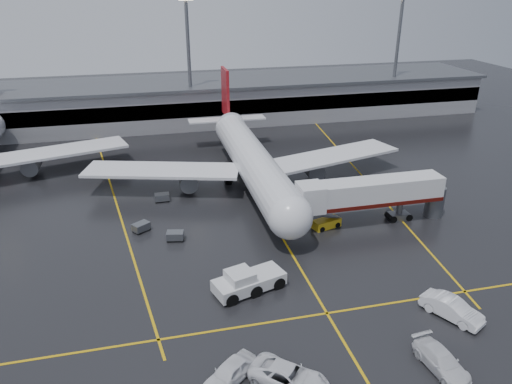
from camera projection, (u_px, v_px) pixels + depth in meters
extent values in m
plane|color=black|center=(267.00, 212.00, 64.94)|extent=(220.00, 220.00, 0.00)
cube|color=gold|center=(267.00, 212.00, 64.94)|extent=(0.25, 90.00, 0.02)
cube|color=gold|center=(327.00, 313.00, 45.38)|extent=(60.00, 0.25, 0.02)
cube|color=gold|center=(114.00, 196.00, 69.55)|extent=(9.99, 69.35, 0.02)
cube|color=gold|center=(360.00, 173.00, 77.68)|extent=(7.57, 69.64, 0.02)
cube|color=gray|center=(211.00, 101.00, 106.00)|extent=(120.00, 18.00, 8.00)
cube|color=black|center=(218.00, 108.00, 97.97)|extent=(120.00, 0.40, 3.00)
cube|color=#595B60|center=(211.00, 81.00, 104.26)|extent=(122.00, 19.00, 0.60)
cylinder|color=#595B60|center=(189.00, 67.00, 96.16)|extent=(0.70, 0.70, 25.00)
cylinder|color=#595B60|center=(396.00, 59.00, 105.78)|extent=(0.70, 0.70, 25.00)
cylinder|color=silver|center=(253.00, 162.00, 70.36)|extent=(5.20, 36.00, 5.20)
sphere|color=silver|center=(290.00, 217.00, 54.35)|extent=(5.20, 5.20, 5.20)
cone|color=silver|center=(227.00, 120.00, 88.78)|extent=(4.94, 8.00, 4.94)
cube|color=maroon|center=(225.00, 92.00, 87.69)|extent=(0.50, 5.50, 8.50)
cube|color=silver|center=(227.00, 119.00, 88.70)|extent=(14.00, 3.00, 0.25)
cube|color=silver|center=(162.00, 170.00, 69.68)|extent=(22.80, 11.83, 0.40)
cube|color=silver|center=(332.00, 156.00, 75.24)|extent=(22.80, 11.83, 0.40)
cylinder|color=#595B60|center=(188.00, 180.00, 70.10)|extent=(2.60, 4.50, 2.60)
cylinder|color=#595B60|center=(312.00, 169.00, 74.17)|extent=(2.60, 4.50, 2.60)
cylinder|color=#595B60|center=(282.00, 230.00, 58.31)|extent=(0.56, 0.56, 2.00)
cylinder|color=#595B60|center=(228.00, 177.00, 73.63)|extent=(0.56, 0.56, 2.00)
cylinder|color=#595B60|center=(269.00, 173.00, 75.00)|extent=(0.56, 0.56, 2.00)
cylinder|color=black|center=(282.00, 234.00, 58.54)|extent=(0.40, 1.10, 1.10)
cylinder|color=black|center=(228.00, 180.00, 73.81)|extent=(1.00, 1.40, 1.40)
cylinder|color=black|center=(269.00, 176.00, 75.18)|extent=(1.00, 1.40, 1.40)
cube|color=silver|center=(55.00, 152.00, 76.92)|extent=(22.80, 11.83, 0.40)
cylinder|color=#595B60|center=(32.00, 164.00, 75.85)|extent=(2.60, 4.50, 2.60)
cube|color=silver|center=(373.00, 191.00, 60.39)|extent=(18.00, 3.20, 3.00)
cube|color=#460B07|center=(372.00, 201.00, 60.92)|extent=(18.00, 3.30, 0.50)
cube|color=silver|center=(310.00, 197.00, 58.64)|extent=(3.00, 3.40, 3.30)
cylinder|color=#595B60|center=(399.00, 209.00, 62.42)|extent=(0.80, 0.80, 3.00)
cube|color=#595B60|center=(398.00, 216.00, 62.85)|extent=(2.60, 1.60, 0.90)
cylinder|color=#595B60|center=(435.00, 201.00, 63.29)|extent=(2.40, 2.40, 4.00)
cylinder|color=black|center=(391.00, 217.00, 62.61)|extent=(0.90, 1.80, 0.90)
cylinder|color=black|center=(406.00, 215.00, 63.08)|extent=(0.90, 1.80, 0.90)
cube|color=silver|center=(249.00, 282.00, 48.43)|extent=(7.73, 4.87, 1.23)
cube|color=silver|center=(240.00, 276.00, 47.54)|extent=(3.09, 3.09, 1.03)
cube|color=black|center=(240.00, 276.00, 47.54)|extent=(2.78, 2.78, 0.93)
cylinder|color=black|center=(225.00, 293.00, 47.33)|extent=(2.19, 3.34, 1.34)
cylinder|color=black|center=(249.00, 285.00, 48.58)|extent=(2.19, 3.34, 1.34)
cylinder|color=black|center=(272.00, 277.00, 49.83)|extent=(2.19, 3.34, 1.34)
cube|color=gold|center=(326.00, 223.00, 60.82)|extent=(3.88, 2.45, 1.10)
cube|color=#595B60|center=(327.00, 216.00, 60.39)|extent=(3.58, 1.84, 1.26)
cylinder|color=black|center=(319.00, 227.00, 60.38)|extent=(1.15, 1.83, 0.70)
cylinder|color=black|center=(334.00, 223.00, 61.47)|extent=(1.15, 1.83, 0.70)
imported|color=white|center=(289.00, 377.00, 36.97)|extent=(6.54, 6.30, 1.73)
imported|color=silver|center=(441.00, 361.00, 38.64)|extent=(2.84, 5.74, 1.60)
imported|color=white|center=(452.00, 309.00, 44.54)|extent=(4.44, 5.95, 1.88)
imported|color=white|center=(230.00, 372.00, 37.46)|extent=(5.11, 4.63, 1.68)
cube|color=#595B60|center=(175.00, 235.00, 57.75)|extent=(2.22, 1.68, 0.90)
cylinder|color=black|center=(168.00, 241.00, 57.47)|extent=(0.40, 0.20, 0.40)
cylinder|color=black|center=(182.00, 241.00, 57.51)|extent=(0.40, 0.20, 0.40)
cylinder|color=black|center=(169.00, 237.00, 58.38)|extent=(0.40, 0.20, 0.40)
cylinder|color=black|center=(183.00, 237.00, 58.42)|extent=(0.40, 0.20, 0.40)
cube|color=#595B60|center=(141.00, 226.00, 59.80)|extent=(2.38, 2.21, 0.90)
cylinder|color=black|center=(139.00, 233.00, 59.14)|extent=(0.40, 0.20, 0.40)
cylinder|color=black|center=(149.00, 229.00, 60.24)|extent=(0.40, 0.20, 0.40)
cylinder|color=black|center=(134.00, 231.00, 59.75)|extent=(0.40, 0.20, 0.40)
cylinder|color=black|center=(144.00, 226.00, 60.85)|extent=(0.40, 0.20, 0.40)
cube|color=#595B60|center=(162.00, 197.00, 67.84)|extent=(2.00, 1.30, 0.90)
cylinder|color=black|center=(157.00, 202.00, 67.42)|extent=(0.40, 0.20, 0.40)
cylinder|color=black|center=(168.00, 201.00, 67.76)|extent=(0.40, 0.20, 0.40)
cylinder|color=black|center=(156.00, 199.00, 68.31)|extent=(0.40, 0.20, 0.40)
cylinder|color=black|center=(168.00, 198.00, 68.65)|extent=(0.40, 0.20, 0.40)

